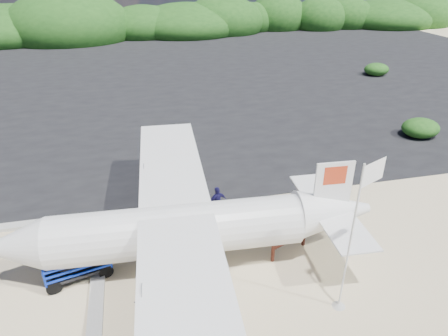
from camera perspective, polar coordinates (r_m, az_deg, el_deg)
The scene contains 10 objects.
ground at distance 15.70m, azimuth -0.58°, elevation -14.99°, with size 160.00×160.00×0.00m, color beige.
asphalt_apron at distance 42.69m, azimuth -9.57°, elevation 12.91°, with size 90.00×50.00×0.04m, color #B2B2B2, non-canonical shape.
vegetation_band at distance 67.17m, azimuth -11.35°, elevation 18.11°, with size 124.00×8.00×4.40m, color #B2B2B2, non-canonical shape.
baggage_cart at distance 16.59m, azimuth -19.94°, elevation -14.26°, with size 2.56×1.46×1.28m, color #0C2CBE, non-canonical shape.
flagpole at distance 15.13m, azimuth 16.02°, elevation -18.43°, with size 1.11×0.46×5.54m, color white, non-canonical shape.
signboard at distance 16.87m, azimuth 9.13°, elevation -11.85°, with size 1.95×0.18×1.60m, color #512217, non-canonical shape.
crew_a at distance 16.87m, azimuth -15.21°, elevation -8.80°, with size 0.64×0.42×1.77m, color #161246.
crew_b at distance 17.96m, azimuth -7.91°, elevation -5.72°, with size 0.81×0.63×1.66m, color #161246.
crew_c at distance 18.33m, azimuth -0.92°, elevation -4.87°, with size 0.91×0.38×1.56m, color #161246.
aircraft_large at distance 41.40m, azimuth 11.31°, elevation 12.30°, with size 17.05×17.05×5.11m, color #B2B2B2, non-canonical shape.
Camera 1 is at (-2.45, -11.27, 10.65)m, focal length 32.00 mm.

